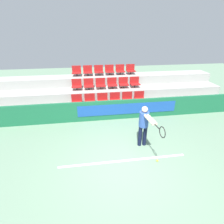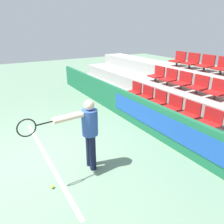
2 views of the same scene
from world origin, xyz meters
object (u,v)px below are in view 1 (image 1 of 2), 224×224
tennis_ball (157,161)px  stadium_chair_0 (77,101)px  stadium_chair_14 (99,71)px  stadium_chair_16 (120,70)px  stadium_chair_5 (140,97)px  stadium_chair_13 (88,71)px  stadium_chair_7 (89,84)px  stadium_chair_15 (110,70)px  stadium_chair_4 (128,98)px  stadium_chair_8 (101,84)px  stadium_chair_9 (112,83)px  stadium_chair_11 (135,82)px  stadium_chair_17 (131,70)px  stadium_chair_6 (77,85)px  tennis_player (145,123)px  stadium_chair_10 (124,83)px  stadium_chair_2 (103,99)px  stadium_chair_12 (77,71)px  stadium_chair_1 (90,100)px  stadium_chair_3 (115,99)px

tennis_ball → stadium_chair_0: bearing=124.6°
stadium_chair_14 → stadium_chair_16: same height
stadium_chair_5 → stadium_chair_13: 3.30m
stadium_chair_7 → stadium_chair_15: size_ratio=1.00×
stadium_chair_4 → stadium_chair_8: (-1.22, 1.01, 0.47)m
stadium_chair_8 → stadium_chair_9: 0.61m
stadium_chair_16 → tennis_ball: size_ratio=8.15×
stadium_chair_0 → stadium_chair_7: size_ratio=1.00×
stadium_chair_11 → tennis_ball: size_ratio=8.15×
stadium_chair_7 → stadium_chair_17: stadium_chair_17 is taller
stadium_chair_0 → stadium_chair_17: stadium_chair_17 is taller
stadium_chair_9 → stadium_chair_13: (-1.22, 1.01, 0.47)m
stadium_chair_6 → stadium_chair_16: 2.68m
stadium_chair_6 → stadium_chair_14: stadium_chair_14 is taller
stadium_chair_8 → tennis_player: (1.13, -3.89, -0.25)m
stadium_chair_10 → stadium_chair_16: stadium_chair_16 is taller
stadium_chair_2 → tennis_ball: 4.02m
stadium_chair_10 → stadium_chair_12: (-2.44, 1.01, 0.47)m
stadium_chair_1 → stadium_chair_5: (2.44, 0.00, 0.00)m
stadium_chair_3 → stadium_chair_16: bearing=73.2°
stadium_chair_13 → tennis_ball: bearing=-71.1°
stadium_chair_5 → stadium_chair_12: 3.77m
stadium_chair_0 → stadium_chair_9: 2.14m
stadium_chair_15 → stadium_chair_10: bearing=-58.8°
stadium_chair_1 → stadium_chair_13: (0.00, 2.02, 0.93)m
stadium_chair_1 → tennis_ball: size_ratio=8.15×
stadium_chair_9 → stadium_chair_16: bearing=58.8°
stadium_chair_0 → stadium_chair_12: 2.22m
stadium_chair_12 → tennis_ball: size_ratio=8.15×
stadium_chair_10 → stadium_chair_12: 2.68m
stadium_chair_6 → stadium_chair_7: 0.61m
stadium_chair_12 → stadium_chair_9: bearing=-28.9°
stadium_chair_3 → stadium_chair_12: size_ratio=1.00×
stadium_chair_8 → stadium_chair_11: size_ratio=1.00×
stadium_chair_9 → tennis_ball: size_ratio=8.15×
stadium_chair_2 → stadium_chair_15: bearing=73.2°
stadium_chair_10 → stadium_chair_14: (-1.22, 1.01, 0.47)m
stadium_chair_1 → stadium_chair_11: 2.68m
stadium_chair_3 → stadium_chair_6: bearing=151.1°
stadium_chair_4 → stadium_chair_16: stadium_chair_16 is taller
stadium_chair_9 → stadium_chair_7: bearing=180.0°
stadium_chair_0 → stadium_chair_2: same height
stadium_chair_7 → stadium_chair_17: (2.44, 1.01, 0.47)m
stadium_chair_13 → stadium_chair_10: bearing=-28.9°
stadium_chair_2 → stadium_chair_9: bearing=58.8°
stadium_chair_6 → stadium_chair_7: same height
stadium_chair_3 → stadium_chair_15: stadium_chair_15 is taller
stadium_chair_0 → stadium_chair_5: bearing=0.0°
stadium_chair_6 → tennis_ball: 5.51m
stadium_chair_13 → stadium_chair_16: 1.83m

